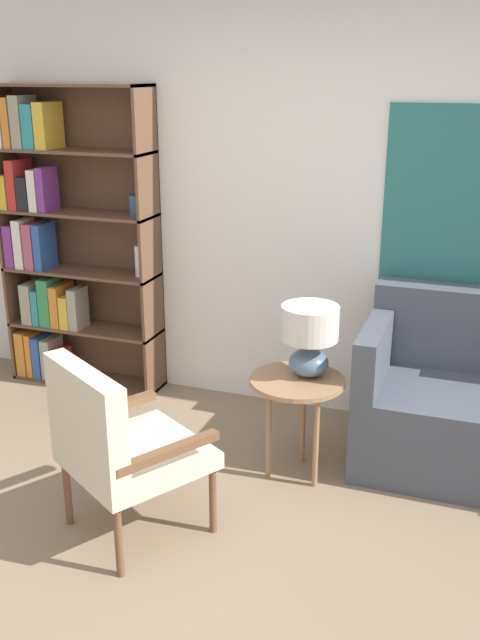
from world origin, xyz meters
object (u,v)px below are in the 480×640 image
bookshelf (58,244)px  side_table (297,390)px  table_lamp (310,334)px  armchair (115,440)px

bookshelf → side_table: bearing=-20.6°
side_table → table_lamp: bearing=57.9°
armchair → bookshelf: bearing=129.3°
armchair → side_table: armchair is taller
side_table → table_lamp: (0.04, 0.07, 0.30)m
bookshelf → armchair: size_ratio=2.26×
bookshelf → side_table: (1.88, -0.71, -0.49)m
bookshelf → table_lamp: (1.92, -0.64, -0.19)m
armchair → side_table: size_ratio=1.57×
table_lamp → side_table: bearing=-122.1°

